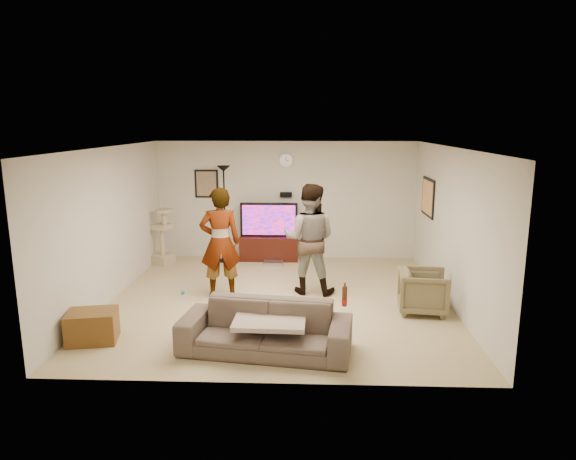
{
  "coord_description": "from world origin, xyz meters",
  "views": [
    {
      "loc": [
        0.47,
        -7.95,
        2.87
      ],
      "look_at": [
        0.14,
        0.2,
        1.14
      ],
      "focal_mm": 31.56,
      "sensor_mm": 36.0,
      "label": 1
    }
  ],
  "objects_px": {
    "sofa": "(265,328)",
    "beer_bottle": "(345,296)",
    "tv_stand": "(269,248)",
    "person_right": "(309,239)",
    "floor_lamp": "(225,214)",
    "person_left": "(220,242)",
    "armchair": "(423,291)",
    "cat_tree": "(162,236)",
    "side_table": "(92,326)",
    "tv": "(269,220)"
  },
  "relations": [
    {
      "from": "person_right",
      "to": "sofa",
      "type": "height_order",
      "value": "person_right"
    },
    {
      "from": "tv_stand",
      "to": "side_table",
      "type": "distance_m",
      "value": 4.7
    },
    {
      "from": "cat_tree",
      "to": "person_right",
      "type": "bearing_deg",
      "value": -28.77
    },
    {
      "from": "tv_stand",
      "to": "beer_bottle",
      "type": "distance_m",
      "value": 4.65
    },
    {
      "from": "tv_stand",
      "to": "beer_bottle",
      "type": "height_order",
      "value": "beer_bottle"
    },
    {
      "from": "floor_lamp",
      "to": "beer_bottle",
      "type": "bearing_deg",
      "value": -62.89
    },
    {
      "from": "tv_stand",
      "to": "tv",
      "type": "xyz_separation_m",
      "value": [
        0.0,
        0.0,
        0.61
      ]
    },
    {
      "from": "cat_tree",
      "to": "sofa",
      "type": "bearing_deg",
      "value": -58.44
    },
    {
      "from": "person_left",
      "to": "side_table",
      "type": "bearing_deg",
      "value": 41.71
    },
    {
      "from": "side_table",
      "to": "tv",
      "type": "bearing_deg",
      "value": 64.15
    },
    {
      "from": "tv_stand",
      "to": "person_left",
      "type": "bearing_deg",
      "value": -105.19
    },
    {
      "from": "cat_tree",
      "to": "beer_bottle",
      "type": "bearing_deg",
      "value": -49.25
    },
    {
      "from": "armchair",
      "to": "tv",
      "type": "bearing_deg",
      "value": 47.89
    },
    {
      "from": "cat_tree",
      "to": "person_left",
      "type": "distance_m",
      "value": 2.48
    },
    {
      "from": "cat_tree",
      "to": "person_left",
      "type": "height_order",
      "value": "person_left"
    },
    {
      "from": "cat_tree",
      "to": "sofa",
      "type": "distance_m",
      "value": 4.73
    },
    {
      "from": "tv_stand",
      "to": "person_right",
      "type": "distance_m",
      "value": 2.35
    },
    {
      "from": "person_left",
      "to": "person_right",
      "type": "bearing_deg",
      "value": 178.0
    },
    {
      "from": "sofa",
      "to": "beer_bottle",
      "type": "distance_m",
      "value": 1.09
    },
    {
      "from": "person_right",
      "to": "armchair",
      "type": "relative_size",
      "value": 2.58
    },
    {
      "from": "tv",
      "to": "person_right",
      "type": "height_order",
      "value": "person_right"
    },
    {
      "from": "tv_stand",
      "to": "armchair",
      "type": "bearing_deg",
      "value": -48.71
    },
    {
      "from": "tv",
      "to": "cat_tree",
      "type": "height_order",
      "value": "tv"
    },
    {
      "from": "person_right",
      "to": "side_table",
      "type": "relative_size",
      "value": 2.99
    },
    {
      "from": "side_table",
      "to": "cat_tree",
      "type": "bearing_deg",
      "value": 91.96
    },
    {
      "from": "tv_stand",
      "to": "side_table",
      "type": "relative_size",
      "value": 1.95
    },
    {
      "from": "person_left",
      "to": "sofa",
      "type": "xyz_separation_m",
      "value": [
        0.93,
        -2.11,
        -0.61
      ]
    },
    {
      "from": "armchair",
      "to": "side_table",
      "type": "distance_m",
      "value": 4.82
    },
    {
      "from": "floor_lamp",
      "to": "armchair",
      "type": "height_order",
      "value": "floor_lamp"
    },
    {
      "from": "person_right",
      "to": "armchair",
      "type": "height_order",
      "value": "person_right"
    },
    {
      "from": "cat_tree",
      "to": "armchair",
      "type": "xyz_separation_m",
      "value": [
        4.78,
        -2.54,
        -0.25
      ]
    },
    {
      "from": "floor_lamp",
      "to": "sofa",
      "type": "height_order",
      "value": "floor_lamp"
    },
    {
      "from": "tv_stand",
      "to": "tv",
      "type": "height_order",
      "value": "tv"
    },
    {
      "from": "side_table",
      "to": "armchair",
      "type": "bearing_deg",
      "value": 15.19
    },
    {
      "from": "person_left",
      "to": "person_right",
      "type": "relative_size",
      "value": 0.98
    },
    {
      "from": "floor_lamp",
      "to": "person_left",
      "type": "height_order",
      "value": "floor_lamp"
    },
    {
      "from": "sofa",
      "to": "tv",
      "type": "bearing_deg",
      "value": 101.68
    },
    {
      "from": "person_left",
      "to": "side_table",
      "type": "distance_m",
      "value": 2.47
    },
    {
      "from": "tv",
      "to": "beer_bottle",
      "type": "distance_m",
      "value": 4.63
    },
    {
      "from": "armchair",
      "to": "side_table",
      "type": "relative_size",
      "value": 1.16
    },
    {
      "from": "cat_tree",
      "to": "beer_bottle",
      "type": "xyz_separation_m",
      "value": [
        3.46,
        -4.02,
        0.17
      ]
    },
    {
      "from": "person_right",
      "to": "side_table",
      "type": "bearing_deg",
      "value": 46.89
    },
    {
      "from": "floor_lamp",
      "to": "person_right",
      "type": "height_order",
      "value": "floor_lamp"
    },
    {
      "from": "person_left",
      "to": "armchair",
      "type": "distance_m",
      "value": 3.35
    },
    {
      "from": "tv_stand",
      "to": "cat_tree",
      "type": "distance_m",
      "value": 2.24
    },
    {
      "from": "person_right",
      "to": "tv_stand",
      "type": "bearing_deg",
      "value": -57.45
    },
    {
      "from": "floor_lamp",
      "to": "side_table",
      "type": "relative_size",
      "value": 3.2
    },
    {
      "from": "side_table",
      "to": "sofa",
      "type": "bearing_deg",
      "value": -5.28
    },
    {
      "from": "tv_stand",
      "to": "person_right",
      "type": "relative_size",
      "value": 0.65
    },
    {
      "from": "tv_stand",
      "to": "beer_bottle",
      "type": "bearing_deg",
      "value": -73.87
    }
  ]
}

